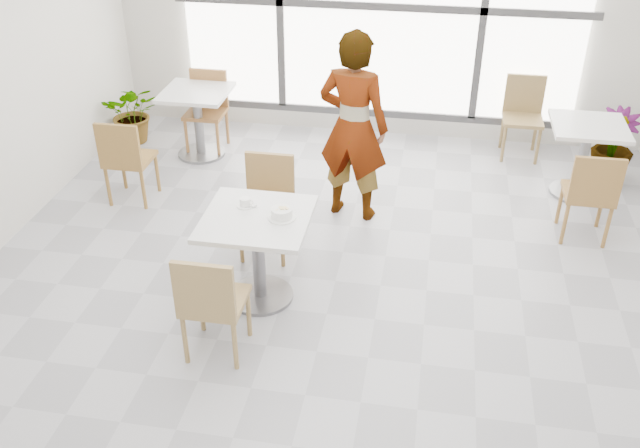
% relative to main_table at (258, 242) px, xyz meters
% --- Properties ---
extents(floor, '(7.00, 7.00, 0.00)m').
position_rel_main_table_xyz_m(floor, '(0.56, -0.12, -0.52)').
color(floor, '#9E9EA5').
rests_on(floor, ground).
extents(wall_back, '(6.00, 0.00, 6.00)m').
position_rel_main_table_xyz_m(wall_back, '(0.56, 3.38, 0.98)').
color(wall_back, silver).
rests_on(wall_back, ground).
extents(window, '(4.60, 0.07, 2.52)m').
position_rel_main_table_xyz_m(window, '(0.56, 3.31, 0.98)').
color(window, white).
rests_on(window, ground).
extents(main_table, '(0.80, 0.80, 0.75)m').
position_rel_main_table_xyz_m(main_table, '(0.00, 0.00, 0.00)').
color(main_table, silver).
rests_on(main_table, ground).
extents(chair_near, '(0.42, 0.42, 0.87)m').
position_rel_main_table_xyz_m(chair_near, '(-0.15, -0.73, -0.02)').
color(chair_near, '#A2824E').
rests_on(chair_near, ground).
extents(chair_far, '(0.42, 0.42, 0.87)m').
position_rel_main_table_xyz_m(chair_far, '(-0.10, 0.72, -0.02)').
color(chair_far, olive).
rests_on(chair_far, ground).
extents(oatmeal_bowl, '(0.21, 0.21, 0.09)m').
position_rel_main_table_xyz_m(oatmeal_bowl, '(0.19, 0.01, 0.27)').
color(oatmeal_bowl, white).
rests_on(oatmeal_bowl, main_table).
extents(coffee_cup, '(0.16, 0.13, 0.07)m').
position_rel_main_table_xyz_m(coffee_cup, '(-0.12, 0.14, 0.26)').
color(coffee_cup, white).
rests_on(coffee_cup, main_table).
extents(person, '(0.72, 0.54, 1.78)m').
position_rel_main_table_xyz_m(person, '(0.53, 1.44, 0.37)').
color(person, black).
rests_on(person, ground).
extents(bg_table_left, '(0.70, 0.70, 0.75)m').
position_rel_main_table_xyz_m(bg_table_left, '(-1.29, 2.42, -0.04)').
color(bg_table_left, white).
rests_on(bg_table_left, ground).
extents(bg_table_right, '(0.70, 0.70, 0.75)m').
position_rel_main_table_xyz_m(bg_table_right, '(2.71, 2.22, -0.04)').
color(bg_table_right, white).
rests_on(bg_table_right, ground).
extents(bg_chair_left_near, '(0.42, 0.42, 0.87)m').
position_rel_main_table_xyz_m(bg_chair_left_near, '(-1.62, 1.27, -0.02)').
color(bg_chair_left_near, olive).
rests_on(bg_chair_left_near, ground).
extents(bg_chair_left_far, '(0.42, 0.42, 0.87)m').
position_rel_main_table_xyz_m(bg_chair_left_far, '(-1.26, 2.66, -0.02)').
color(bg_chair_left_far, '#9C6736').
rests_on(bg_chair_left_far, ground).
extents(bg_chair_right_near, '(0.42, 0.42, 0.87)m').
position_rel_main_table_xyz_m(bg_chair_right_near, '(2.64, 1.32, -0.02)').
color(bg_chair_right_near, olive).
rests_on(bg_chair_right_near, ground).
extents(bg_chair_right_far, '(0.42, 0.42, 0.87)m').
position_rel_main_table_xyz_m(bg_chair_right_far, '(2.19, 3.09, -0.02)').
color(bg_chair_right_far, olive).
rests_on(bg_chair_right_far, ground).
extents(plant_left, '(0.75, 0.70, 0.70)m').
position_rel_main_table_xyz_m(plant_left, '(-2.14, 2.64, -0.17)').
color(plant_left, '#568A4A').
rests_on(plant_left, ground).
extents(plant_right, '(0.46, 0.46, 0.75)m').
position_rel_main_table_xyz_m(plant_right, '(3.08, 2.65, -0.15)').
color(plant_right, '#587F3C').
rests_on(plant_right, ground).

